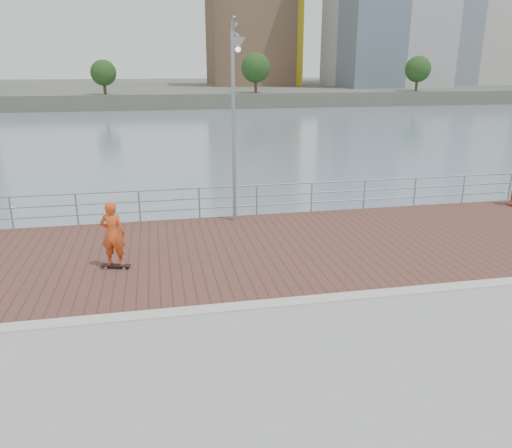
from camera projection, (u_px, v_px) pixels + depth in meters
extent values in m
plane|color=slate|center=(272.00, 380.00, 11.92)|extent=(400.00, 400.00, 0.00)
cube|color=brown|center=(245.00, 249.00, 14.66)|extent=(40.00, 6.80, 0.02)
cube|color=#B7B5AD|center=(273.00, 304.00, 11.30)|extent=(40.00, 0.40, 0.06)
cube|color=#4C5142|center=(162.00, 89.00, 125.89)|extent=(320.00, 95.00, 2.50)
cylinder|color=#8C9EA8|center=(11.00, 213.00, 16.32)|extent=(0.06, 0.06, 1.10)
cylinder|color=#8C9EA8|center=(77.00, 210.00, 16.71)|extent=(0.06, 0.06, 1.10)
cylinder|color=#8C9EA8|center=(139.00, 207.00, 17.09)|extent=(0.06, 0.06, 1.10)
cylinder|color=#8C9EA8|center=(199.00, 203.00, 17.48)|extent=(0.06, 0.06, 1.10)
cylinder|color=#8C9EA8|center=(257.00, 200.00, 17.86)|extent=(0.06, 0.06, 1.10)
cylinder|color=#8C9EA8|center=(312.00, 198.00, 18.25)|extent=(0.06, 0.06, 1.10)
cylinder|color=#8C9EA8|center=(364.00, 195.00, 18.63)|extent=(0.06, 0.06, 1.10)
cylinder|color=#8C9EA8|center=(415.00, 192.00, 19.02)|extent=(0.06, 0.06, 1.10)
cylinder|color=#8C9EA8|center=(463.00, 190.00, 19.40)|extent=(0.06, 0.06, 1.10)
cylinder|color=#8C9EA8|center=(510.00, 187.00, 19.79)|extent=(0.06, 0.06, 1.10)
cylinder|color=#8C9EA8|center=(228.00, 187.00, 17.50)|extent=(39.00, 0.05, 0.05)
cylinder|color=#8C9EA8|center=(228.00, 197.00, 17.62)|extent=(39.00, 0.05, 0.05)
cylinder|color=#8C9EA8|center=(228.00, 207.00, 17.73)|extent=(39.00, 0.05, 0.05)
cylinder|color=gray|center=(234.00, 130.00, 16.45)|extent=(0.13, 0.13, 6.25)
cylinder|color=gray|center=(235.00, 28.00, 15.00)|extent=(0.08, 1.04, 0.08)
cone|color=#B2B2AD|center=(238.00, 34.00, 14.58)|extent=(0.46, 0.46, 0.36)
cube|color=black|center=(116.00, 265.00, 13.28)|extent=(0.79, 0.38, 0.03)
cylinder|color=beige|center=(106.00, 268.00, 13.24)|extent=(0.07, 0.05, 0.06)
cylinder|color=beige|center=(124.00, 268.00, 13.21)|extent=(0.07, 0.05, 0.06)
cylinder|color=beige|center=(108.00, 266.00, 13.37)|extent=(0.07, 0.05, 0.06)
cylinder|color=beige|center=(126.00, 266.00, 13.34)|extent=(0.07, 0.05, 0.06)
imported|color=#D54B1C|center=(113.00, 234.00, 13.01)|extent=(0.73, 0.57, 1.76)
cube|color=brown|center=(249.00, 23.00, 113.43)|extent=(18.00, 18.00, 27.19)
cylinder|color=#473323|center=(104.00, 84.00, 80.67)|extent=(0.50, 0.50, 3.17)
sphere|color=#193814|center=(103.00, 73.00, 80.12)|extent=(4.08, 4.08, 4.08)
cylinder|color=#473323|center=(256.00, 81.00, 85.25)|extent=(0.50, 0.50, 3.88)
sphere|color=#193814|center=(256.00, 68.00, 84.57)|extent=(4.99, 4.99, 4.99)
cylinder|color=#473323|center=(417.00, 81.00, 90.91)|extent=(0.50, 0.50, 3.59)
sphere|color=#193814|center=(418.00, 69.00, 90.29)|extent=(4.62, 4.62, 4.62)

